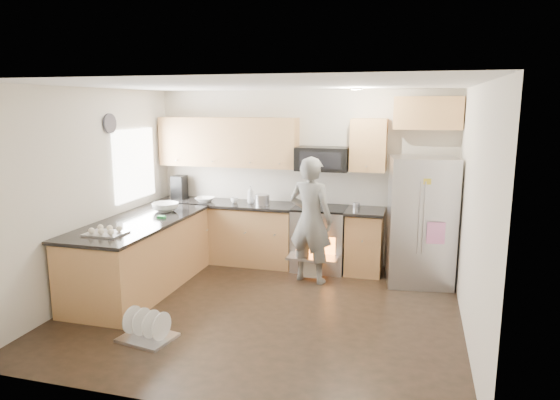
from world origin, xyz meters
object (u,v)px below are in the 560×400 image
(stove_range, at_px, (320,224))
(person, at_px, (311,220))
(refrigerator, at_px, (421,221))
(dish_rack, at_px, (147,331))

(stove_range, xyz_separation_m, person, (-0.02, -0.56, 0.18))
(refrigerator, xyz_separation_m, dish_rack, (-2.70, -2.47, -0.77))
(stove_range, distance_m, person, 0.59)
(refrigerator, xyz_separation_m, person, (-1.43, -0.31, 0.00))
(stove_range, distance_m, dish_rack, 3.06)
(person, xyz_separation_m, dish_rack, (-1.26, -2.16, -0.77))
(refrigerator, bearing_deg, dish_rack, -145.25)
(stove_range, height_order, refrigerator, stove_range)
(person, distance_m, dish_rack, 2.61)
(stove_range, relative_size, person, 1.04)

